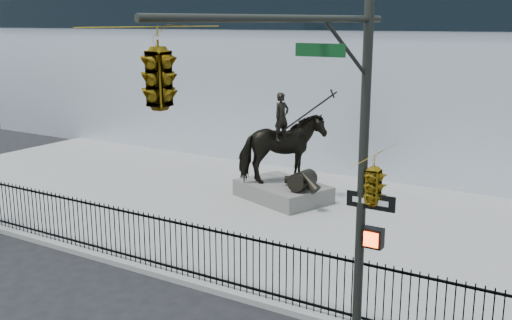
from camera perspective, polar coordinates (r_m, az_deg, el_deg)
The scene contains 7 objects.
ground at distance 16.24m, azimuth -14.83°, elevation -11.22°, with size 120.00×120.00×0.00m, color black.
plaza at distance 21.27m, azimuth -1.11°, elevation -4.70°, with size 30.00×12.00×0.15m, color gray.
building at distance 32.03m, azimuth 11.69°, elevation 9.11°, with size 44.00×14.00×9.00m, color silver.
picket_fence at distance 16.72m, azimuth -11.91°, elevation -7.01°, with size 22.10×0.10×1.50m.
statue_plinth at distance 22.10m, azimuth 2.56°, elevation -3.00°, with size 3.23×2.22×0.60m, color #53514C.
equestrian_statue at distance 21.67m, azimuth 2.71°, elevation 0.96°, with size 3.90×3.15×3.50m.
traffic_signal_right at distance 9.36m, azimuth 2.31°, elevation 2.54°, with size 2.17×6.86×7.00m.
Camera 1 is at (10.96, -10.03, 6.56)m, focal length 42.00 mm.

